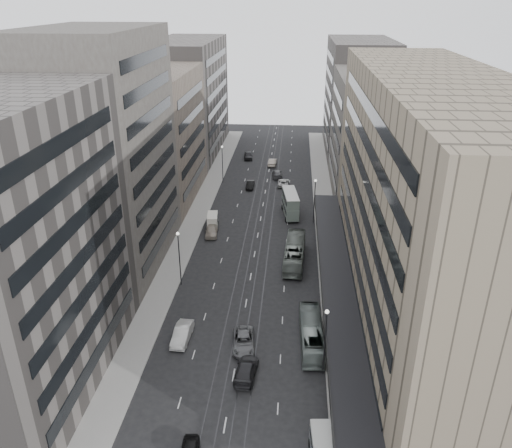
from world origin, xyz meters
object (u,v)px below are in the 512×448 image
(panel_van, at_px, (213,220))
(pedestrian, at_px, (366,444))
(sedan_1, at_px, (182,334))
(sedan_2, at_px, (244,341))
(bus_near, at_px, (311,334))
(double_decker, at_px, (290,203))
(bus_far, at_px, (295,252))

(panel_van, height_order, pedestrian, panel_van)
(sedan_1, relative_size, sedan_2, 0.94)
(panel_van, distance_m, sedan_1, 31.93)
(bus_near, xyz_separation_m, pedestrian, (4.53, -15.32, -0.29))
(panel_van, relative_size, sedan_1, 0.80)
(double_decker, height_order, sedan_2, double_decker)
(sedan_1, bearing_deg, sedan_2, -3.54)
(sedan_1, relative_size, pedestrian, 2.56)
(bus_near, height_order, bus_far, bus_far)
(panel_van, relative_size, sedan_2, 0.75)
(pedestrian, bearing_deg, sedan_2, -83.89)
(bus_far, distance_m, sedan_1, 24.23)
(bus_near, distance_m, bus_far, 19.97)
(sedan_1, xyz_separation_m, pedestrian, (19.89, -14.88, 0.31))
(double_decker, bearing_deg, bus_far, -94.88)
(panel_van, bearing_deg, bus_near, -68.63)
(bus_far, height_order, pedestrian, bus_far)
(panel_van, bearing_deg, bus_far, -45.12)
(panel_van, bearing_deg, sedan_1, -94.15)
(bus_far, distance_m, pedestrian, 35.80)
(pedestrian, bearing_deg, panel_van, -100.72)
(bus_far, relative_size, sedan_1, 2.33)
(sedan_2, bearing_deg, panel_van, 98.87)
(double_decker, bearing_deg, pedestrian, -89.76)
(sedan_2, bearing_deg, sedan_1, 168.17)
(bus_far, height_order, sedan_1, bus_far)
(sedan_1, height_order, sedan_2, sedan_1)
(double_decker, bearing_deg, panel_van, -162.43)
(bus_far, bearing_deg, bus_near, 99.06)
(panel_van, xyz_separation_m, sedan_2, (8.85, -32.62, -0.61))
(pedestrian, bearing_deg, bus_near, -108.70)
(double_decker, relative_size, panel_van, 2.05)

